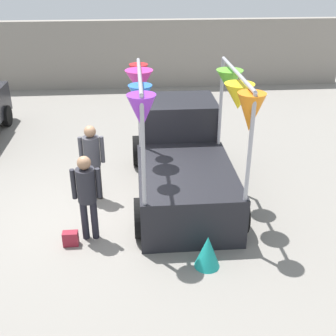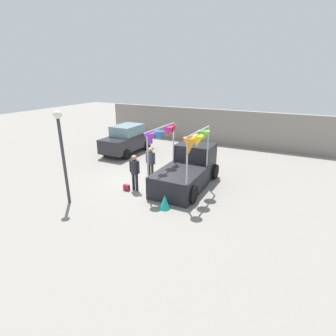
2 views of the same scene
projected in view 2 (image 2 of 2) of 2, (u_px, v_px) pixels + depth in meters
name	position (u px, v px, depth m)	size (l,w,h in m)	color
ground_plane	(150.00, 185.00, 12.77)	(60.00, 60.00, 0.00)	gray
vendor_truck	(188.00, 167.00, 12.52)	(2.46, 4.10, 2.94)	black
parked_car	(127.00, 139.00, 17.69)	(1.88, 4.00, 1.88)	#26262B
person_customer	(135.00, 169.00, 11.84)	(0.53, 0.34, 1.70)	black
person_vendor	(151.00, 160.00, 13.06)	(0.53, 0.34, 1.70)	#2D2823
handbag	(127.00, 187.00, 12.12)	(0.28, 0.16, 0.28)	maroon
street_lamp	(62.00, 145.00, 10.18)	(0.32, 0.32, 3.82)	#333338
brick_boundary_wall	(211.00, 126.00, 20.19)	(18.00, 0.36, 2.60)	gray
folded_kite_bundle_teal	(165.00, 202.00, 10.38)	(0.44, 0.44, 0.60)	teal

